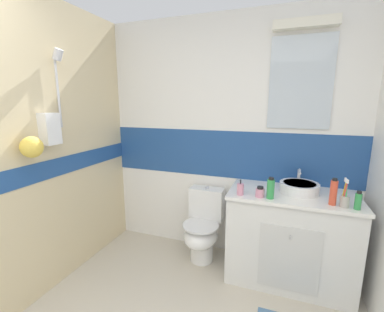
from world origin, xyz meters
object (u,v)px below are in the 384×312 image
object	(u,v)px
sink_basin	(299,187)
deodorant_spray_can	(358,201)
hair_gel_jar	(260,192)
toothbrush_cup	(345,199)
mouthwash_bottle	(271,188)
shampoo_bottle_tall	(333,192)
soap_dispenser	(240,189)
toilet	(203,227)

from	to	relation	value
sink_basin	deodorant_spray_can	xyz separation A→B (m)	(0.40, -0.25, 0.02)
hair_gel_jar	toothbrush_cup	bearing A→B (deg)	-0.07
mouthwash_bottle	deodorant_spray_can	distance (m)	0.63
hair_gel_jar	sink_basin	bearing A→B (deg)	36.55
shampoo_bottle_tall	mouthwash_bottle	bearing A→B (deg)	-177.14
soap_dispenser	deodorant_spray_can	distance (m)	0.88
toothbrush_cup	soap_dispenser	world-z (taller)	toothbrush_cup
mouthwash_bottle	toilet	bearing A→B (deg)	160.09
hair_gel_jar	deodorant_spray_can	size ratio (longest dim) A/B	0.64
hair_gel_jar	deodorant_spray_can	distance (m)	0.72
sink_basin	toothbrush_cup	size ratio (longest dim) A/B	1.65
shampoo_bottle_tall	toilet	bearing A→B (deg)	169.16
hair_gel_jar	deodorant_spray_can	xyz separation A→B (m)	(0.71, -0.02, 0.03)
sink_basin	hair_gel_jar	world-z (taller)	sink_basin
soap_dispenser	shampoo_bottle_tall	world-z (taller)	shampoo_bottle_tall
hair_gel_jar	mouthwash_bottle	world-z (taller)	mouthwash_bottle
shampoo_bottle_tall	deodorant_spray_can	world-z (taller)	shampoo_bottle_tall
toilet	toothbrush_cup	bearing A→B (deg)	-10.89
soap_dispenser	shampoo_bottle_tall	size ratio (longest dim) A/B	0.65
toilet	hair_gel_jar	world-z (taller)	hair_gel_jar
hair_gel_jar	soap_dispenser	bearing A→B (deg)	-177.95
shampoo_bottle_tall	mouthwash_bottle	distance (m)	0.47
sink_basin	toilet	distance (m)	1.05
sink_basin	mouthwash_bottle	bearing A→B (deg)	-133.81
deodorant_spray_can	toothbrush_cup	bearing A→B (deg)	167.26
shampoo_bottle_tall	deodorant_spray_can	bearing A→B (deg)	-12.18
toothbrush_cup	deodorant_spray_can	size ratio (longest dim) A/B	1.60
toothbrush_cup	deodorant_spray_can	distance (m)	0.09
soap_dispenser	toilet	bearing A→B (deg)	149.97
soap_dispenser	mouthwash_bottle	xyz separation A→B (m)	(0.25, -0.00, 0.03)
sink_basin	hair_gel_jar	xyz separation A→B (m)	(-0.32, -0.24, -0.01)
sink_basin	toothbrush_cup	world-z (taller)	toothbrush_cup
soap_dispenser	hair_gel_jar	distance (m)	0.17
deodorant_spray_can	hair_gel_jar	bearing A→B (deg)	178.43
toothbrush_cup	mouthwash_bottle	size ratio (longest dim) A/B	1.26
mouthwash_bottle	shampoo_bottle_tall	bearing A→B (deg)	2.86
toilet	hair_gel_jar	bearing A→B (deg)	-21.87
toilet	shampoo_bottle_tall	world-z (taller)	shampoo_bottle_tall
toilet	hair_gel_jar	size ratio (longest dim) A/B	8.20
sink_basin	soap_dispenser	distance (m)	0.54
sink_basin	toothbrush_cup	bearing A→B (deg)	-36.95
mouthwash_bottle	deodorant_spray_can	bearing A→B (deg)	-1.07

